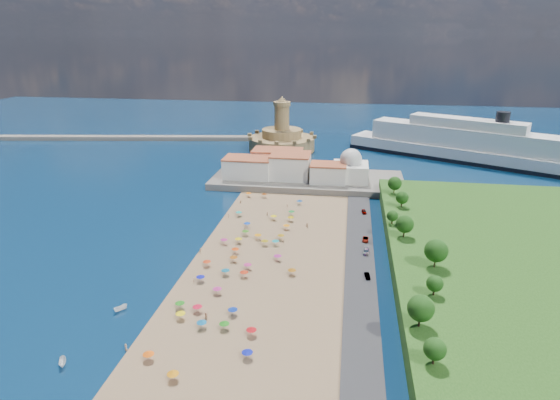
# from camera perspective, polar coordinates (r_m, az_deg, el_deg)

# --- Properties ---
(ground) EXTENTS (700.00, 700.00, 0.00)m
(ground) POSITION_cam_1_polar(r_m,az_deg,el_deg) (157.82, -2.81, -5.68)
(ground) COLOR #071938
(ground) RESTS_ON ground
(terrace) EXTENTS (90.00, 36.00, 3.00)m
(terrace) POSITION_cam_1_polar(r_m,az_deg,el_deg) (223.54, 3.37, 2.43)
(terrace) COLOR #59544C
(terrace) RESTS_ON ground
(jetty) EXTENTS (18.00, 70.00, 2.40)m
(jetty) POSITION_cam_1_polar(r_m,az_deg,el_deg) (259.70, -0.75, 4.84)
(jetty) COLOR #59544C
(jetty) RESTS_ON ground
(breakwater) EXTENTS (199.03, 34.77, 2.60)m
(breakwater) POSITION_cam_1_polar(r_m,az_deg,el_deg) (330.74, -16.57, 7.26)
(breakwater) COLOR #59544C
(breakwater) RESTS_ON ground
(waterfront_buildings) EXTENTS (57.00, 29.00, 11.00)m
(waterfront_buildings) POSITION_cam_1_polar(r_m,az_deg,el_deg) (223.85, 0.08, 4.19)
(waterfront_buildings) COLOR silver
(waterfront_buildings) RESTS_ON terrace
(domed_building) EXTENTS (16.00, 16.00, 15.00)m
(domed_building) POSITION_cam_1_polar(r_m,az_deg,el_deg) (218.72, 8.59, 3.89)
(domed_building) COLOR silver
(domed_building) RESTS_ON terrace
(fortress) EXTENTS (40.00, 40.00, 32.40)m
(fortress) POSITION_cam_1_polar(r_m,az_deg,el_deg) (287.26, 0.22, 7.40)
(fortress) COLOR #A68853
(fortress) RESTS_ON ground
(cruise_ship) EXTENTS (126.40, 78.89, 28.91)m
(cruise_ship) POSITION_cam_1_polar(r_m,az_deg,el_deg) (282.18, 21.57, 6.20)
(cruise_ship) COLOR black
(cruise_ship) RESTS_ON ground
(beach_parasols) EXTENTS (30.00, 117.12, 2.20)m
(beach_parasols) POSITION_cam_1_polar(r_m,az_deg,el_deg) (147.86, -4.29, -6.62)
(beach_parasols) COLOR gray
(beach_parasols) RESTS_ON beach
(beachgoers) EXTENTS (34.67, 97.95, 1.87)m
(beachgoers) POSITION_cam_1_polar(r_m,az_deg,el_deg) (158.25, -4.51, -5.20)
(beachgoers) COLOR tan
(beachgoers) RESTS_ON beach
(moored_boats) EXTENTS (5.67, 25.47, 1.45)m
(moored_boats) POSITION_cam_1_polar(r_m,az_deg,el_deg) (122.93, -21.64, -14.78)
(moored_boats) COLOR white
(moored_boats) RESTS_ON ground
(parked_cars) EXTENTS (2.46, 56.35, 1.38)m
(parked_cars) POSITION_cam_1_polar(r_m,az_deg,el_deg) (161.88, 10.38, -4.80)
(parked_cars) COLOR gray
(parked_cars) RESTS_ON promenade
(hillside_trees) EXTENTS (14.58, 110.64, 8.24)m
(hillside_trees) POSITION_cam_1_polar(r_m,az_deg,el_deg) (143.91, 15.99, -4.56)
(hillside_trees) COLOR #382314
(hillside_trees) RESTS_ON hillside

